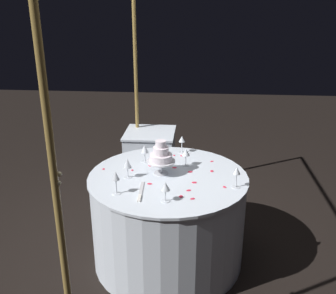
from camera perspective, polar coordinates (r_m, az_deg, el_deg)
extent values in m
plane|color=black|center=(3.33, 0.00, -16.07)|extent=(12.00, 12.00, 0.00)
cylinder|color=olive|center=(1.87, -16.08, -8.73)|extent=(0.04, 0.04, 2.22)
cylinder|color=olive|center=(3.94, -4.73, 7.83)|extent=(0.04, 0.04, 2.22)
sphere|color=#F9EAB2|center=(3.89, -4.80, 12.32)|extent=(0.02, 0.02, 0.02)
sphere|color=#F9EAB2|center=(4.24, -4.39, -3.71)|extent=(0.02, 0.02, 0.02)
sphere|color=#F9EAB2|center=(4.12, -4.55, 0.51)|extent=(0.02, 0.02, 0.02)
sphere|color=#F9EAB2|center=(1.80, -15.98, -5.20)|extent=(0.02, 0.02, 0.02)
sphere|color=#F9EAB2|center=(4.08, -4.28, 0.85)|extent=(0.02, 0.02, 0.02)
sphere|color=#F9EAB2|center=(1.80, -15.87, -3.91)|extent=(0.02, 0.02, 0.02)
sphere|color=#F9EAB2|center=(4.01, -4.57, 4.41)|extent=(0.02, 0.02, 0.02)
sphere|color=#F9EAB2|center=(1.74, -17.34, 2.30)|extent=(0.02, 0.02, 0.02)
cylinder|color=silver|center=(3.12, 0.00, -10.71)|extent=(1.20, 1.20, 0.73)
cylinder|color=silver|center=(2.94, 0.00, -4.48)|extent=(1.23, 1.23, 0.02)
cube|color=silver|center=(4.02, -2.63, -3.01)|extent=(0.48, 0.48, 0.74)
cube|color=silver|center=(3.88, -2.72, 2.10)|extent=(0.50, 0.50, 0.02)
cylinder|color=silver|center=(2.98, -1.04, -3.89)|extent=(0.11, 0.11, 0.01)
cylinder|color=silver|center=(2.95, -1.05, -3.03)|extent=(0.02, 0.02, 0.09)
cylinder|color=silver|center=(2.93, -1.06, -2.14)|extent=(0.22, 0.22, 0.01)
cylinder|color=white|center=(2.92, -1.06, -1.58)|extent=(0.17, 0.17, 0.05)
cylinder|color=white|center=(2.90, -1.07, -0.57)|extent=(0.12, 0.12, 0.06)
cylinder|color=white|center=(2.88, -1.08, 0.46)|extent=(0.08, 0.08, 0.05)
cylinder|color=silver|center=(3.38, 2.06, -0.78)|extent=(0.06, 0.06, 0.00)
cylinder|color=silver|center=(3.36, 2.07, 0.03)|extent=(0.01, 0.01, 0.10)
cone|color=silver|center=(3.34, 2.09, 1.21)|extent=(0.06, 0.06, 0.05)
cylinder|color=silver|center=(2.81, 10.02, -5.89)|extent=(0.06, 0.06, 0.00)
cylinder|color=silver|center=(2.78, 10.09, -4.91)|extent=(0.01, 0.01, 0.10)
cone|color=silver|center=(2.75, 10.19, -3.47)|extent=(0.05, 0.05, 0.05)
cylinder|color=silver|center=(2.70, -7.65, -6.84)|extent=(0.06, 0.06, 0.00)
cylinder|color=silver|center=(2.68, -7.71, -5.82)|extent=(0.01, 0.01, 0.10)
cone|color=silver|center=(2.64, -7.80, -4.23)|extent=(0.05, 0.05, 0.06)
cylinder|color=silver|center=(3.20, -3.46, -2.13)|extent=(0.06, 0.06, 0.00)
cylinder|color=silver|center=(3.18, -3.48, -1.46)|extent=(0.01, 0.01, 0.08)
cone|color=silver|center=(3.15, -3.50, -0.25)|extent=(0.06, 0.06, 0.07)
cylinder|color=silver|center=(3.12, 2.63, -2.73)|extent=(0.06, 0.06, 0.00)
cylinder|color=silver|center=(3.10, 2.65, -1.98)|extent=(0.01, 0.01, 0.09)
cone|color=silver|center=(3.07, 2.67, -0.78)|extent=(0.07, 0.07, 0.06)
cylinder|color=silver|center=(2.59, -0.38, -8.03)|extent=(0.06, 0.06, 0.00)
cylinder|color=silver|center=(2.57, -0.38, -7.21)|extent=(0.01, 0.01, 0.08)
cone|color=silver|center=(2.53, -0.39, -5.86)|extent=(0.06, 0.06, 0.06)
cylinder|color=silver|center=(2.93, -5.98, -4.50)|extent=(0.06, 0.06, 0.00)
cylinder|color=silver|center=(2.91, -6.01, -3.76)|extent=(0.01, 0.01, 0.08)
cone|color=silver|center=(2.88, -6.07, -2.38)|extent=(0.06, 0.06, 0.07)
cube|color=silver|center=(2.74, -3.99, -6.24)|extent=(0.22, 0.03, 0.01)
cube|color=white|center=(2.62, -4.29, -7.58)|extent=(0.09, 0.02, 0.01)
ellipsoid|color=#E02D47|center=(2.84, 3.93, -5.28)|extent=(0.03, 0.04, 0.00)
ellipsoid|color=#E02D47|center=(3.31, 0.92, -1.25)|extent=(0.03, 0.02, 0.00)
ellipsoid|color=#E02D47|center=(3.21, 6.56, -2.13)|extent=(0.04, 0.04, 0.00)
ellipsoid|color=#E02D47|center=(3.01, 3.33, -3.70)|extent=(0.04, 0.05, 0.00)
ellipsoid|color=#E02D47|center=(2.72, 3.10, -6.45)|extent=(0.04, 0.04, 0.00)
ellipsoid|color=#E02D47|center=(3.04, -5.33, -3.45)|extent=(0.03, 0.02, 0.00)
ellipsoid|color=#E02D47|center=(2.80, 8.42, -5.91)|extent=(0.04, 0.04, 0.00)
ellipsoid|color=#E02D47|center=(3.07, 0.98, -3.08)|extent=(0.04, 0.04, 0.00)
ellipsoid|color=#E02D47|center=(3.09, -9.56, -3.25)|extent=(0.03, 0.03, 0.00)
ellipsoid|color=#E02D47|center=(2.82, -2.73, -5.48)|extent=(0.03, 0.04, 0.00)
ellipsoid|color=#E02D47|center=(2.64, 1.94, -7.36)|extent=(0.04, 0.03, 0.00)
ellipsoid|color=#E02D47|center=(3.12, -2.69, -2.75)|extent=(0.05, 0.04, 0.00)
ellipsoid|color=#E02D47|center=(2.62, 3.68, -7.68)|extent=(0.04, 0.04, 0.00)
ellipsoid|color=#E02D47|center=(3.03, 6.54, -3.58)|extent=(0.04, 0.03, 0.00)
ellipsoid|color=#E02D47|center=(3.31, 2.07, -1.28)|extent=(0.04, 0.03, 0.00)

